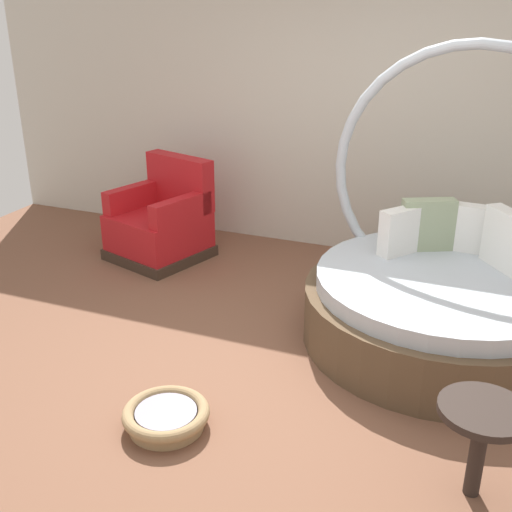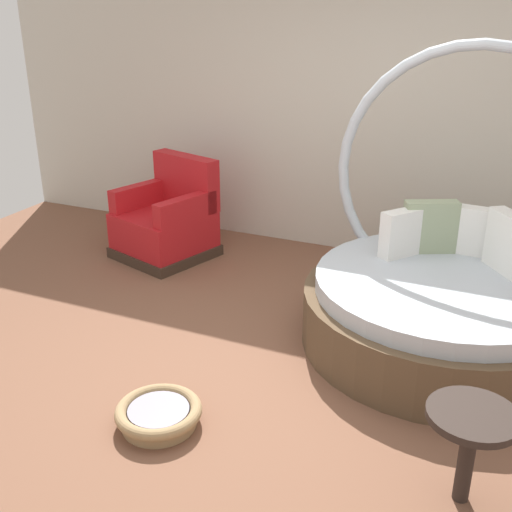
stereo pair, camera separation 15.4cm
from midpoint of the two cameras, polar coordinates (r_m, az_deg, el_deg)
The scene contains 6 objects.
ground_plane at distance 4.23m, azimuth 1.79°, elevation -10.88°, with size 8.00×8.00×0.02m, color brown.
back_wall at distance 5.95m, azimuth 11.31°, elevation 13.70°, with size 8.00×0.12×2.90m, color beige.
round_daybed at distance 4.67m, azimuth 17.98°, elevation -3.17°, with size 1.98×1.98×2.08m.
red_armchair at distance 6.03m, azimuth -7.35°, elevation 3.07°, with size 1.00×1.00×0.94m.
pet_basket at distance 3.78m, azimuth -7.71°, elevation -14.19°, with size 0.51×0.51×0.13m.
side_table at distance 3.26m, azimuth 20.43°, elevation -14.62°, with size 0.44×0.44×0.52m.
Camera 2 is at (1.39, -3.25, 2.32)m, focal length 43.64 mm.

